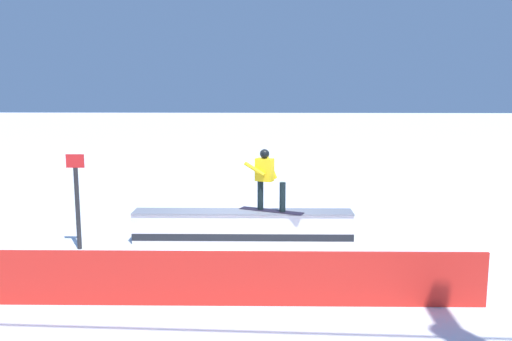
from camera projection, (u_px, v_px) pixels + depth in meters
ground_plane at (243, 242)px, 12.59m from camera, size 120.00×120.00×0.00m
grind_box at (243, 228)px, 12.54m from camera, size 5.17×0.68×0.74m
snowboarder at (267, 177)px, 12.39m from camera, size 1.54×0.86×1.46m
safety_fence at (232, 279)px, 8.86m from camera, size 8.49×0.16×0.94m
trail_marker at (77, 199)px, 11.85m from camera, size 0.40×0.10×2.16m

